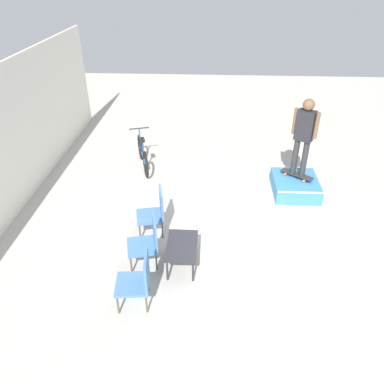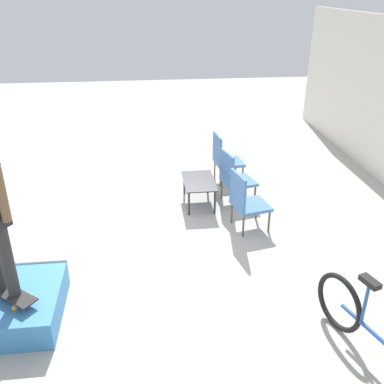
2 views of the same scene
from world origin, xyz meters
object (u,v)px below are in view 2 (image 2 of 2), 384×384
at_px(coffee_table, 199,183).
at_px(patio_chair_center, 234,176).
at_px(skateboard_on_ramp, 8,292).
at_px(skate_ramp_box, 16,305).
at_px(bicycle, 375,333).
at_px(patio_chair_right, 245,200).
at_px(patio_chair_left, 224,157).

relative_size(coffee_table, patio_chair_center, 0.93).
bearing_deg(coffee_table, skateboard_on_ramp, -42.66).
distance_m(skate_ramp_box, coffee_table, 3.60).
relative_size(coffee_table, bicycle, 0.54).
height_order(coffee_table, bicycle, bicycle).
relative_size(coffee_table, patio_chair_right, 0.93).
xyz_separation_m(patio_chair_right, bicycle, (2.75, 0.71, -0.15)).
height_order(skateboard_on_ramp, patio_chair_left, patio_chair_left).
bearing_deg(patio_chair_right, patio_chair_left, -12.08).
xyz_separation_m(patio_chair_center, patio_chair_right, (0.91, -0.00, 0.00)).
xyz_separation_m(skate_ramp_box, patio_chair_center, (-2.59, 3.07, 0.33)).
distance_m(coffee_table, bicycle, 3.91).
bearing_deg(bicycle, skate_ramp_box, -123.13).
xyz_separation_m(patio_chair_left, bicycle, (4.58, 0.71, -0.15)).
height_order(skate_ramp_box, coffee_table, coffee_table).
distance_m(skateboard_on_ramp, bicycle, 3.93).
distance_m(skate_ramp_box, skateboard_on_ramp, 0.27).
bearing_deg(patio_chair_center, coffee_table, 74.28).
bearing_deg(skateboard_on_ramp, patio_chair_center, 79.19).
xyz_separation_m(patio_chair_left, patio_chair_center, (0.92, 0.00, 0.00)).
height_order(skateboard_on_ramp, coffee_table, coffee_table).
bearing_deg(patio_chair_right, patio_chair_center, -12.16).
distance_m(patio_chair_center, bicycle, 3.73).
bearing_deg(patio_chair_left, patio_chair_right, 174.41).
bearing_deg(bicycle, patio_chair_left, 171.52).
height_order(skateboard_on_ramp, patio_chair_right, patio_chair_right).
bearing_deg(bicycle, patio_chair_right, 177.18).
xyz_separation_m(coffee_table, patio_chair_left, (-0.90, 0.60, 0.12)).
distance_m(skateboard_on_ramp, patio_chair_left, 4.74).
relative_size(patio_chair_left, patio_chair_right, 1.00).
xyz_separation_m(skate_ramp_box, bicycle, (1.07, 3.78, 0.19)).
relative_size(skateboard_on_ramp, patio_chair_left, 0.76).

